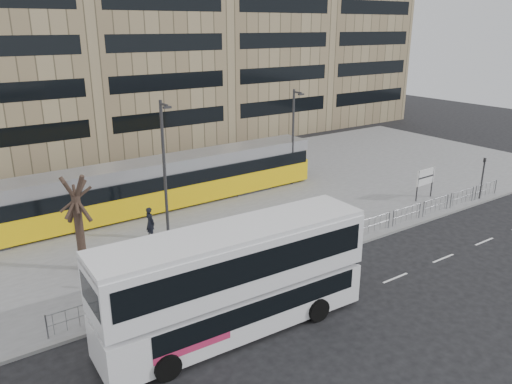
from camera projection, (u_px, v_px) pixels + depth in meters
ground at (315, 259)px, 27.69m from camera, size 120.00×120.00×0.00m
plaza at (208, 199)px, 37.01m from camera, size 64.00×24.00×0.15m
kerb at (314, 258)px, 27.70m from camera, size 64.00×0.25×0.17m
building_row at (110, 19)px, 51.11m from camera, size 70.40×18.40×31.20m
pedestrian_barrier at (336, 232)px, 28.84m from camera, size 32.07×0.07×1.10m
road_markings at (382, 283)px, 25.11m from camera, size 62.00×0.12×0.01m
double_decker_bus at (235, 277)px, 20.51m from camera, size 11.72×3.27×4.66m
tram at (130, 189)px, 33.46m from camera, size 29.46×3.40×3.47m
station_sign at (425, 178)px, 36.44m from camera, size 1.98×0.17×2.28m
ad_panel at (341, 224)px, 29.69m from camera, size 0.89×0.11×1.66m
pedestrian at (150, 223)px, 29.88m from camera, size 0.61×0.79×1.94m
traffic_light_west at (179, 256)px, 23.27m from camera, size 0.23×0.25×3.10m
traffic_light_east at (483, 173)px, 36.37m from camera, size 0.22×0.24×3.10m
lamp_post_west at (165, 166)px, 28.59m from camera, size 0.45×1.04×8.30m
lamp_post_east at (293, 133)px, 39.01m from camera, size 0.45×1.04×7.58m
bare_tree at (72, 172)px, 24.63m from camera, size 4.25×4.25×7.27m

